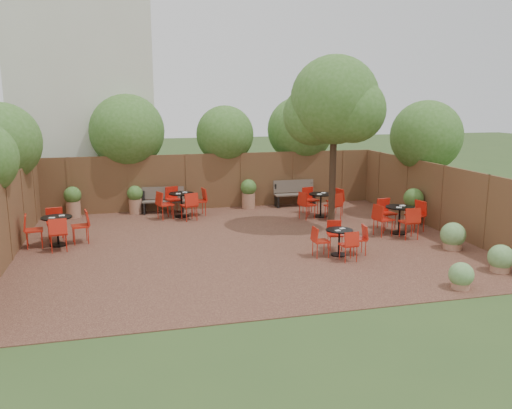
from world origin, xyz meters
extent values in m
plane|color=#354F23|center=(0.00, 0.00, 0.00)|extent=(80.00, 80.00, 0.00)
cube|color=#3C1F18|center=(0.00, 0.00, 0.01)|extent=(12.00, 10.00, 0.02)
cube|color=#4D321C|center=(0.00, 5.00, 1.00)|extent=(12.00, 0.08, 2.00)
cube|color=#4D321C|center=(-6.00, 0.00, 1.00)|extent=(0.08, 10.00, 2.00)
cube|color=#4D321C|center=(6.00, 0.00, 1.00)|extent=(0.08, 10.00, 2.00)
cube|color=beige|center=(-4.50, 8.00, 4.00)|extent=(5.00, 4.00, 8.00)
sphere|color=#37611F|center=(-6.60, 3.00, 2.69)|extent=(2.31, 2.31, 2.31)
sphere|color=#37611F|center=(-3.00, 5.70, 2.79)|extent=(2.63, 2.63, 2.63)
sphere|color=#37611F|center=(0.50, 5.60, 2.64)|extent=(2.12, 2.12, 2.12)
sphere|color=#37611F|center=(3.50, 5.80, 2.76)|extent=(2.53, 2.53, 2.53)
sphere|color=#37611F|center=(6.60, 2.00, 2.71)|extent=(2.36, 2.36, 2.36)
cylinder|color=black|center=(2.84, 0.89, 2.06)|extent=(0.20, 0.20, 4.08)
sphere|color=#37611F|center=(2.84, 0.89, 3.90)|extent=(2.58, 2.58, 2.58)
sphere|color=#37611F|center=(2.34, 1.29, 3.45)|extent=(1.80, 1.80, 1.80)
sphere|color=#37611F|center=(3.24, 0.49, 3.61)|extent=(1.88, 1.88, 1.88)
cube|color=brown|center=(-1.89, 4.55, 0.44)|extent=(1.49, 0.61, 0.05)
cube|color=brown|center=(-1.89, 4.74, 0.70)|extent=(1.45, 0.29, 0.44)
cube|color=black|center=(-2.55, 4.55, 0.21)|extent=(0.11, 0.44, 0.39)
cube|color=black|center=(-1.23, 4.55, 0.21)|extent=(0.11, 0.44, 0.39)
cube|color=brown|center=(2.91, 4.55, 0.46)|extent=(1.55, 0.49, 0.05)
cube|color=brown|center=(2.91, 4.76, 0.74)|extent=(1.54, 0.14, 0.47)
cube|color=black|center=(2.21, 4.55, 0.23)|extent=(0.07, 0.46, 0.41)
cube|color=black|center=(3.61, 4.55, 0.23)|extent=(0.07, 0.46, 0.41)
cylinder|color=black|center=(2.02, -1.64, 0.03)|extent=(0.40, 0.40, 0.03)
cylinder|color=black|center=(2.02, -1.64, 0.35)|extent=(0.05, 0.05, 0.63)
cylinder|color=black|center=(2.02, -1.64, 0.68)|extent=(0.69, 0.69, 0.03)
cube|color=white|center=(2.13, -1.57, 0.70)|extent=(0.13, 0.10, 0.01)
cube|color=white|center=(1.93, -1.75, 0.70)|extent=(0.13, 0.10, 0.01)
cylinder|color=black|center=(-5.00, 1.09, 0.04)|extent=(0.47, 0.47, 0.03)
cylinder|color=black|center=(-5.00, 1.09, 0.41)|extent=(0.05, 0.05, 0.75)
cylinder|color=black|center=(-5.00, 1.09, 0.80)|extent=(0.81, 0.81, 0.03)
cube|color=white|center=(-4.87, 1.18, 0.82)|extent=(0.16, 0.13, 0.02)
cube|color=white|center=(-5.11, 0.97, 0.82)|extent=(0.16, 0.13, 0.02)
cylinder|color=black|center=(4.61, -0.02, 0.04)|extent=(0.48, 0.48, 0.03)
cylinder|color=black|center=(4.61, -0.02, 0.42)|extent=(0.05, 0.05, 0.76)
cylinder|color=black|center=(4.61, -0.02, 0.81)|extent=(0.82, 0.82, 0.03)
cube|color=white|center=(4.74, 0.07, 0.84)|extent=(0.16, 0.11, 0.02)
cube|color=white|center=(4.50, -0.15, 0.84)|extent=(0.16, 0.11, 0.02)
cylinder|color=black|center=(3.18, 2.66, 0.04)|extent=(0.47, 0.47, 0.03)
cylinder|color=black|center=(3.18, 2.66, 0.41)|extent=(0.05, 0.05, 0.74)
cylinder|color=black|center=(3.18, 2.66, 0.79)|extent=(0.80, 0.80, 0.03)
cube|color=white|center=(3.31, 2.74, 0.82)|extent=(0.17, 0.14, 0.02)
cube|color=white|center=(3.08, 2.53, 0.82)|extent=(0.17, 0.14, 0.02)
cylinder|color=black|center=(-1.36, 3.80, 0.04)|extent=(0.48, 0.48, 0.03)
cylinder|color=black|center=(-1.36, 3.80, 0.42)|extent=(0.05, 0.05, 0.76)
cylinder|color=black|center=(-1.36, 3.80, 0.81)|extent=(0.83, 0.83, 0.03)
cube|color=white|center=(-1.23, 3.89, 0.84)|extent=(0.18, 0.15, 0.02)
cube|color=white|center=(-1.47, 3.67, 0.84)|extent=(0.18, 0.15, 0.02)
cylinder|color=#9A674D|center=(-2.85, 4.70, 0.27)|extent=(0.44, 0.44, 0.51)
sphere|color=#37611F|center=(-2.85, 4.70, 0.73)|extent=(0.53, 0.53, 0.53)
cylinder|color=#9A674D|center=(1.16, 4.64, 0.29)|extent=(0.48, 0.48, 0.55)
sphere|color=#37611F|center=(1.16, 4.64, 0.78)|extent=(0.58, 0.58, 0.58)
cylinder|color=#9A674D|center=(-4.88, 4.61, 0.29)|extent=(0.47, 0.47, 0.54)
sphere|color=#37611F|center=(-4.88, 4.61, 0.78)|extent=(0.57, 0.57, 0.57)
cylinder|color=#9A674D|center=(5.65, 0.98, 0.32)|extent=(0.52, 0.52, 0.60)
sphere|color=#37611F|center=(5.65, 0.98, 0.85)|extent=(0.62, 0.62, 0.62)
cylinder|color=#9A674D|center=(5.11, -3.75, 0.12)|extent=(0.43, 0.43, 0.20)
sphere|color=#5D8D49|center=(5.11, -3.75, 0.36)|extent=(0.59, 0.59, 0.59)
cylinder|color=#9A674D|center=(3.56, -4.48, 0.11)|extent=(0.38, 0.38, 0.17)
sphere|color=#5D8D49|center=(3.56, -4.48, 0.32)|extent=(0.52, 0.52, 0.52)
cylinder|color=#9A674D|center=(5.17, -1.84, 0.13)|extent=(0.48, 0.48, 0.22)
sphere|color=#5D8D49|center=(5.17, -1.84, 0.40)|extent=(0.66, 0.66, 0.66)
camera|label=1|loc=(-3.19, -13.58, 3.94)|focal=36.90mm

